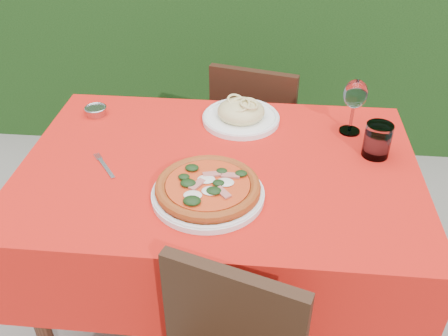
# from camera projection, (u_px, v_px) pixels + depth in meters

# --- Properties ---
(ground) EXTENTS (60.00, 60.00, 0.00)m
(ground) POSITION_uv_depth(u_px,v_px,m) (220.00, 316.00, 2.01)
(ground) COLOR slate
(ground) RESTS_ON ground
(dining_table) EXTENTS (1.26, 0.86, 0.75)m
(dining_table) POSITION_uv_depth(u_px,v_px,m) (220.00, 201.00, 1.67)
(dining_table) COLOR #432415
(dining_table) RESTS_ON ground
(chair_far) EXTENTS (0.45, 0.45, 0.82)m
(chair_far) POSITION_uv_depth(u_px,v_px,m) (256.00, 134.00, 2.27)
(chair_far) COLOR black
(chair_far) RESTS_ON ground
(pizza_plate) EXTENTS (0.35, 0.35, 0.06)m
(pizza_plate) POSITION_uv_depth(u_px,v_px,m) (208.00, 189.00, 1.43)
(pizza_plate) COLOR white
(pizza_plate) RESTS_ON dining_table
(pasta_plate) EXTENTS (0.28, 0.28, 0.08)m
(pasta_plate) POSITION_uv_depth(u_px,v_px,m) (241.00, 114.00, 1.79)
(pasta_plate) COLOR white
(pasta_plate) RESTS_ON dining_table
(water_glass) EXTENTS (0.09, 0.09, 0.11)m
(water_glass) POSITION_uv_depth(u_px,v_px,m) (377.00, 142.00, 1.60)
(water_glass) COLOR silver
(water_glass) RESTS_ON dining_table
(wine_glass) EXTENTS (0.08, 0.08, 0.20)m
(wine_glass) POSITION_uv_depth(u_px,v_px,m) (355.00, 96.00, 1.67)
(wine_glass) COLOR silver
(wine_glass) RESTS_ON dining_table
(fork) EXTENTS (0.12, 0.15, 0.00)m
(fork) POSITION_uv_depth(u_px,v_px,m) (106.00, 168.00, 1.56)
(fork) COLOR #B3B2BA
(fork) RESTS_ON dining_table
(steel_ramekin) EXTENTS (0.07, 0.07, 0.03)m
(steel_ramekin) POSITION_uv_depth(u_px,v_px,m) (96.00, 111.00, 1.84)
(steel_ramekin) COLOR #ACADB3
(steel_ramekin) RESTS_ON dining_table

